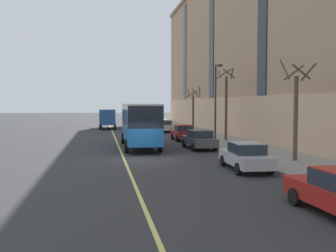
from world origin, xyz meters
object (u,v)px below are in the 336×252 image
(street_tree_mid_block, at_px, (296,109))
(street_tree_far_downtown, at_px, (193,108))
(parked_car_champagne_2, at_px, (164,126))
(box_truck, at_px, (108,118))
(parked_car_silver_1, at_px, (246,156))
(street_tree_far_uptown, at_px, (226,103))
(fire_hydrant, at_px, (202,136))
(parked_car_red_3, at_px, (183,133))
(city_bus, at_px, (140,122))
(parked_car_white_5, at_px, (157,124))
(parked_car_darkgray_6, at_px, (199,139))
(street_lamp, at_px, (216,96))

(street_tree_mid_block, height_order, street_tree_far_downtown, street_tree_mid_block)
(parked_car_champagne_2, height_order, box_truck, box_truck)
(parked_car_silver_1, xyz_separation_m, street_tree_far_uptown, (4.04, 15.85, 3.01))
(box_truck, height_order, fire_hydrant, box_truck)
(parked_car_red_3, distance_m, street_tree_far_downtown, 12.71)
(street_tree_far_downtown, bearing_deg, parked_car_champagne_2, -178.15)
(city_bus, distance_m, parked_car_white_5, 24.13)
(city_bus, height_order, street_tree_far_downtown, street_tree_far_downtown)
(parked_car_red_3, height_order, parked_car_white_5, same)
(street_tree_mid_block, bearing_deg, parked_car_darkgray_6, 116.71)
(city_bus, relative_size, fire_hydrant, 14.91)
(parked_car_silver_1, distance_m, street_tree_far_uptown, 16.63)
(parked_car_champagne_2, xyz_separation_m, street_tree_far_downtown, (3.90, 0.13, 2.29))
(parked_car_red_3, relative_size, street_tree_mid_block, 0.66)
(parked_car_white_5, bearing_deg, street_lamp, -85.65)
(street_tree_mid_block, bearing_deg, street_tree_far_uptown, 90.05)
(parked_car_silver_1, xyz_separation_m, parked_car_red_3, (0.20, 17.73, -0.00))
(parked_car_champagne_2, bearing_deg, street_tree_far_downtown, 1.85)
(city_bus, relative_size, parked_car_darkgray_6, 2.24)
(parked_car_white_5, distance_m, street_lamp, 23.96)
(parked_car_silver_1, bearing_deg, parked_car_white_5, 89.90)
(parked_car_silver_1, bearing_deg, fire_hydrant, 83.82)
(box_truck, bearing_deg, parked_car_darkgray_6, -75.74)
(box_truck, xyz_separation_m, street_lamp, (8.79, -25.38, 2.73))
(parked_car_darkgray_6, distance_m, street_tree_mid_block, 9.50)
(parked_car_silver_1, height_order, street_tree_far_uptown, street_tree_far_uptown)
(parked_car_silver_1, xyz_separation_m, box_truck, (-6.93, 37.27, 0.84))
(parked_car_champagne_2, distance_m, fire_hydrant, 13.33)
(street_tree_far_uptown, distance_m, fire_hydrant, 4.03)
(parked_car_red_3, distance_m, street_tree_mid_block, 16.34)
(street_tree_far_downtown, height_order, street_lamp, street_lamp)
(street_tree_far_downtown, bearing_deg, street_tree_far_uptown, -90.19)
(parked_car_white_5, bearing_deg, parked_car_champagne_2, -88.89)
(parked_car_darkgray_6, height_order, street_lamp, street_lamp)
(parked_car_champagne_2, bearing_deg, parked_car_darkgray_6, -90.71)
(parked_car_silver_1, height_order, street_lamp, street_lamp)
(fire_hydrant, bearing_deg, box_truck, 112.47)
(city_bus, distance_m, street_tree_far_downtown, 19.81)
(street_tree_far_uptown, bearing_deg, parked_car_darkgray_6, -126.07)
(parked_car_silver_1, relative_size, street_tree_far_uptown, 0.69)
(parked_car_champagne_2, xyz_separation_m, street_tree_mid_block, (3.87, -27.42, 2.60))
(parked_car_white_5, bearing_deg, city_bus, -101.47)
(parked_car_white_5, xyz_separation_m, parked_car_darkgray_6, (-0.12, -25.28, 0.00))
(street_lamp, distance_m, fire_hydrant, 5.82)
(parked_car_champagne_2, distance_m, street_tree_far_uptown, 14.49)
(parked_car_silver_1, relative_size, fire_hydrant, 6.67)
(box_truck, bearing_deg, street_lamp, -70.89)
(parked_car_champagne_2, height_order, parked_car_red_3, same)
(city_bus, relative_size, street_lamp, 1.57)
(parked_car_champagne_2, bearing_deg, box_truck, 132.43)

